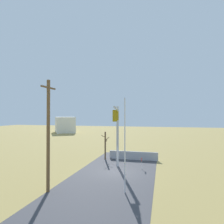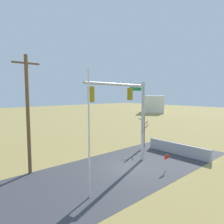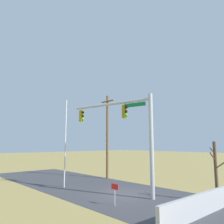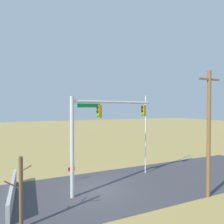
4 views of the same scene
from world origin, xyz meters
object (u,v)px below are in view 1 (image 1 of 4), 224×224
Objects in this scene: utility_pole at (48,133)px; open_sign at (142,161)px; bare_tree at (105,145)px; flagpole at (125,145)px; distant_building at (65,125)px; signal_mast at (117,125)px.

utility_pole is 7.13× the size of open_sign.
flagpole is at bearing -156.15° from bare_tree.
flagpole reaches higher than distant_building.
utility_pole is (-6.80, 3.94, -0.34)m from signal_mast.
flagpole is (-5.48, -1.87, -1.21)m from signal_mast.
signal_mast reaches higher than open_sign.
utility_pole is 2.36× the size of bare_tree.
utility_pole reaches higher than bare_tree.
bare_tree is 43.21m from distant_building.
utility_pole reaches higher than distant_building.
open_sign is 49.26m from distant_building.
utility_pole is (-1.32, 5.81, 0.87)m from flagpole.
distant_building is at bearing 32.58° from flagpole.
bare_tree is 6.45m from open_sign.
signal_mast is 7.87m from utility_pole.
flagpole is at bearing -161.13° from signal_mast.
open_sign is at bearing -61.72° from signal_mast.
signal_mast is 6.40m from bare_tree.
flagpole is 54.48m from distant_building.
distant_building is at bearing 37.46° from open_sign.
bare_tree is at bearing 23.85° from flagpole.
distant_building is (39.07, 29.94, 1.72)m from open_sign.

